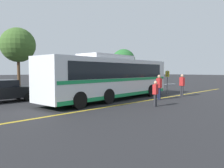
{
  "coord_description": "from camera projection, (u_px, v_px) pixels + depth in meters",
  "views": [
    {
      "loc": [
        -11.84,
        -12.07,
        2.18
      ],
      "look_at": [
        -0.2,
        -0.44,
        1.18
      ],
      "focal_mm": 35.0,
      "sensor_mm": 36.0,
      "label": 1
    }
  ],
  "objects": [
    {
      "name": "ground_plane",
      "position": [
        110.0,
        99.0,
        17.01
      ],
      "size": [
        220.0,
        220.0,
        0.0
      ],
      "primitive_type": "plane",
      "color": "#262628"
    },
    {
      "name": "lane_strip_0",
      "position": [
        135.0,
        102.0,
        15.01
      ],
      "size": [
        32.03,
        0.2,
        0.01
      ],
      "primitive_type": "cube",
      "rotation": [
        0.0,
        0.0,
        1.57
      ],
      "color": "gold",
      "rests_on": "ground_plane"
    },
    {
      "name": "curb_strip",
      "position": [
        68.0,
        93.0,
        20.72
      ],
      "size": [
        40.03,
        0.36,
        0.15
      ],
      "primitive_type": "cube",
      "color": "#99999E",
      "rests_on": "ground_plane"
    },
    {
      "name": "transit_bus",
      "position": [
        112.0,
        77.0,
        16.45
      ],
      "size": [
        12.5,
        3.55,
        3.34
      ],
      "rotation": [
        0.0,
        0.0,
        -1.48
      ],
      "color": "silver",
      "rests_on": "ground_plane"
    },
    {
      "name": "parked_car_1",
      "position": [
        2.0,
        91.0,
        15.11
      ],
      "size": [
        4.64,
        2.0,
        1.55
      ],
      "rotation": [
        0.0,
        0.0,
        -1.54
      ],
      "color": "black",
      "rests_on": "ground_plane"
    },
    {
      "name": "parked_car_2",
      "position": [
        76.0,
        88.0,
        19.34
      ],
      "size": [
        4.82,
        2.02,
        1.33
      ],
      "rotation": [
        0.0,
        0.0,
        -1.51
      ],
      "color": "olive",
      "rests_on": "ground_plane"
    },
    {
      "name": "parked_car_3",
      "position": [
        119.0,
        84.0,
        23.27
      ],
      "size": [
        4.03,
        2.02,
        1.41
      ],
      "rotation": [
        0.0,
        0.0,
        1.52
      ],
      "color": "silver",
      "rests_on": "ground_plane"
    },
    {
      "name": "pedestrian_0",
      "position": [
        159.0,
        85.0,
        16.46
      ],
      "size": [
        0.33,
        0.47,
        1.87
      ],
      "rotation": [
        0.0,
        0.0,
        1.28
      ],
      "color": "#191E38",
      "rests_on": "ground_plane"
    },
    {
      "name": "pedestrian_1",
      "position": [
        155.0,
        92.0,
        13.28
      ],
      "size": [
        0.46,
        0.31,
        1.56
      ],
      "rotation": [
        0.0,
        0.0,
        3.37
      ],
      "color": "#2D2D33",
      "rests_on": "ground_plane"
    },
    {
      "name": "pedestrian_2",
      "position": [
        182.0,
        84.0,
        18.57
      ],
      "size": [
        0.34,
        0.47,
        1.88
      ],
      "rotation": [
        0.0,
        0.0,
        1.27
      ],
      "color": "#2D2D33",
      "rests_on": "ground_plane"
    },
    {
      "name": "bus_stop_sign",
      "position": [
        167.0,
        79.0,
        20.99
      ],
      "size": [
        0.07,
        0.4,
        2.22
      ],
      "rotation": [
        0.0,
        0.0,
        -1.48
      ],
      "color": "#59595E",
      "rests_on": "ground_plane"
    },
    {
      "name": "tree_0",
      "position": [
        124.0,
        61.0,
        28.51
      ],
      "size": [
        3.07,
        3.07,
        5.01
      ],
      "color": "#513823",
      "rests_on": "ground_plane"
    },
    {
      "name": "tree_1",
      "position": [
        18.0,
        45.0,
        21.29
      ],
      "size": [
        3.35,
        3.35,
        6.38
      ],
      "color": "#513823",
      "rests_on": "ground_plane"
    }
  ]
}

